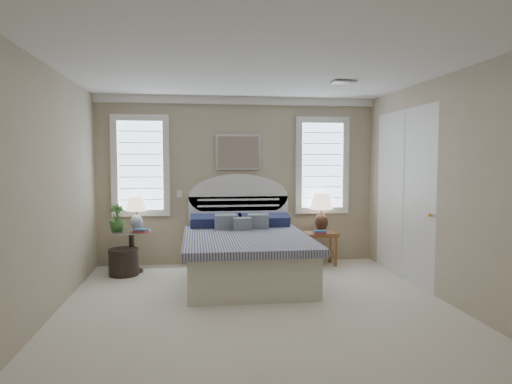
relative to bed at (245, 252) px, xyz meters
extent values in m
cube|color=silver|center=(0.00, -1.46, -0.39)|extent=(4.50, 5.00, 0.01)
cube|color=silver|center=(0.00, -1.46, 2.31)|extent=(4.50, 5.00, 0.01)
cube|color=tan|center=(0.00, 1.04, 0.96)|extent=(4.50, 0.02, 2.70)
cube|color=tan|center=(-2.25, -1.46, 0.96)|extent=(0.02, 5.00, 2.70)
cube|color=tan|center=(2.25, -1.46, 0.96)|extent=(0.02, 5.00, 2.70)
cube|color=white|center=(0.00, 1.00, 2.25)|extent=(4.50, 0.08, 0.12)
cube|color=#B2B2B2|center=(1.20, -0.66, 2.29)|extent=(0.30, 0.20, 0.02)
cube|color=white|center=(-0.95, 1.03, 0.76)|extent=(0.08, 0.01, 0.12)
cube|color=#C9E0FF|center=(-1.55, 1.02, 1.21)|extent=(0.90, 0.06, 1.60)
cube|color=#C9E0FF|center=(1.40, 1.02, 1.21)|extent=(0.90, 0.06, 1.60)
cube|color=silver|center=(0.00, 1.00, 1.43)|extent=(0.74, 0.04, 0.58)
cube|color=silver|center=(2.23, -0.26, 0.81)|extent=(0.02, 1.80, 2.40)
cube|color=silver|center=(0.00, -0.13, -0.11)|extent=(1.60, 2.10, 0.55)
cube|color=navy|center=(0.00, -0.18, 0.20)|extent=(1.72, 2.15, 0.10)
cube|color=silver|center=(0.00, 0.98, 0.16)|extent=(1.62, 0.08, 1.10)
cube|color=#1F234E|center=(-0.40, 0.70, 0.34)|extent=(0.75, 0.31, 0.23)
cube|color=#1F234E|center=(0.40, 0.70, 0.34)|extent=(0.75, 0.31, 0.23)
cube|color=#345075|center=(-0.25, 0.47, 0.32)|extent=(0.33, 0.20, 0.34)
cube|color=#345075|center=(0.25, 0.47, 0.32)|extent=(0.33, 0.20, 0.34)
cube|color=#345075|center=(0.00, 0.37, 0.30)|extent=(0.28, 0.14, 0.29)
cylinder|color=black|center=(-1.65, 0.59, -0.37)|extent=(0.32, 0.32, 0.03)
cylinder|color=black|center=(-1.65, 0.59, -0.09)|extent=(0.08, 0.08, 0.60)
cylinder|color=silver|center=(-1.65, 0.59, 0.23)|extent=(0.56, 0.56, 0.02)
cube|color=brown|center=(1.30, 0.69, 0.11)|extent=(0.50, 0.40, 0.06)
cube|color=brown|center=(1.30, 0.69, -0.21)|extent=(0.44, 0.34, 0.03)
cube|color=brown|center=(1.10, 0.54, -0.15)|extent=(0.04, 0.04, 0.47)
cube|color=brown|center=(1.10, 0.84, -0.15)|extent=(0.04, 0.04, 0.47)
cube|color=brown|center=(1.50, 0.54, -0.15)|extent=(0.04, 0.04, 0.47)
cube|color=brown|center=(1.50, 0.84, -0.15)|extent=(0.04, 0.04, 0.47)
cylinder|color=black|center=(-1.75, 0.43, -0.19)|extent=(0.44, 0.44, 0.39)
cylinder|color=silver|center=(-1.59, 0.71, 0.26)|extent=(0.11, 0.11, 0.03)
ellipsoid|color=silver|center=(-1.59, 0.71, 0.36)|extent=(0.21, 0.21, 0.23)
cylinder|color=gold|center=(-1.59, 0.71, 0.50)|extent=(0.03, 0.03, 0.09)
cylinder|color=black|center=(1.34, 0.83, 0.16)|extent=(0.15, 0.15, 0.03)
ellipsoid|color=black|center=(1.34, 0.83, 0.28)|extent=(0.27, 0.27, 0.29)
cylinder|color=gold|center=(1.34, 0.83, 0.46)|extent=(0.04, 0.04, 0.11)
imported|color=#307836|center=(-1.85, 0.55, 0.44)|extent=(0.30, 0.30, 0.40)
cube|color=#A42929|center=(-1.49, 0.42, 0.26)|extent=(0.24, 0.21, 0.03)
cube|color=#2A537F|center=(-1.49, 0.42, 0.29)|extent=(0.23, 0.20, 0.03)
cube|color=#A42929|center=(1.24, 0.54, 0.16)|extent=(0.20, 0.15, 0.03)
cube|color=#2A537F|center=(1.24, 0.54, 0.18)|extent=(0.19, 0.14, 0.03)
camera|label=1|loc=(-0.70, -6.37, 1.30)|focal=32.00mm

